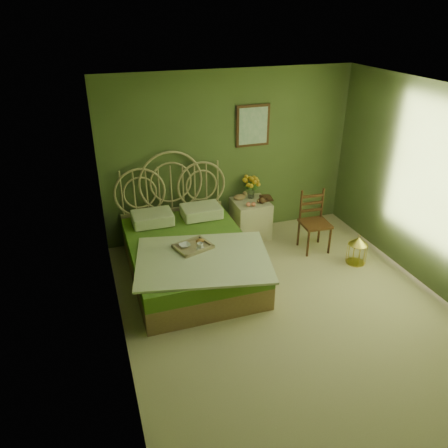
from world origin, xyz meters
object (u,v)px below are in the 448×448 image
object	(u,v)px
nightstand	(251,215)
chair	(313,217)
birdcage	(357,250)
bed	(189,254)

from	to	relation	value
nightstand	chair	world-z (taller)	nightstand
birdcage	nightstand	bearing A→B (deg)	131.58
bed	birdcage	size ratio (longest dim) A/B	5.71
bed	birdcage	world-z (taller)	bed
nightstand	chair	bearing A→B (deg)	-41.86
nightstand	bed	bearing A→B (deg)	-146.08
nightstand	birdcage	xyz separation A→B (m)	(1.16, -1.31, -0.16)
bed	nightstand	distance (m)	1.49
chair	birdcage	distance (m)	0.81
nightstand	birdcage	world-z (taller)	nightstand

